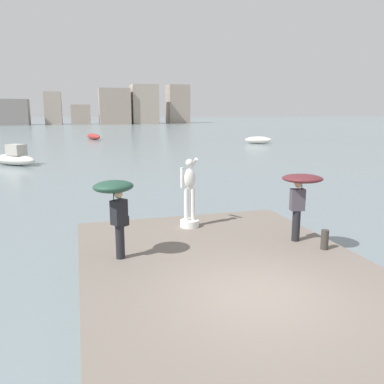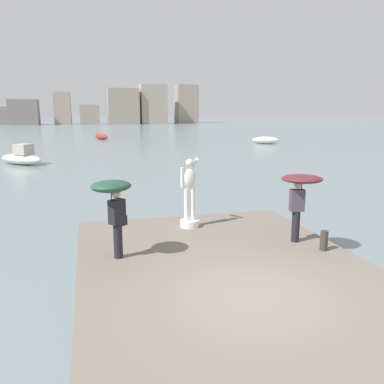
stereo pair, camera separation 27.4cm
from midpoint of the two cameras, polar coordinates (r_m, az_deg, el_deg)
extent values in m
plane|color=slate|center=(47.09, -12.15, 6.42)|extent=(400.00, 400.00, 0.00)
cube|color=#70665B|center=(9.79, 4.30, -11.32)|extent=(6.84, 9.27, 0.40)
cylinder|color=white|center=(12.66, -0.97, -4.46)|extent=(0.60, 0.60, 0.21)
cylinder|color=white|center=(12.48, -1.42, -1.78)|extent=(0.15, 0.15, 1.02)
cylinder|color=white|center=(12.53, -0.54, -1.72)|extent=(0.15, 0.15, 1.02)
ellipsoid|color=white|center=(12.34, -0.99, 1.94)|extent=(0.38, 0.26, 0.61)
sphere|color=white|center=(12.27, -1.00, 4.18)|extent=(0.24, 0.24, 0.24)
cylinder|color=white|center=(12.28, -2.07, 2.06)|extent=(0.10, 0.10, 0.62)
cylinder|color=white|center=(12.59, -0.35, 4.16)|extent=(0.10, 0.59, 0.40)
cylinder|color=black|center=(10.11, -10.95, -6.88)|extent=(0.22, 0.22, 0.88)
cube|color=black|center=(9.90, -11.12, -2.81)|extent=(0.45, 0.42, 0.60)
sphere|color=beige|center=(9.81, -11.22, -0.29)|extent=(0.21, 0.21, 0.21)
cylinder|color=#262626|center=(9.78, -11.86, -1.15)|extent=(0.02, 0.02, 0.52)
ellipsoid|color=#234738|center=(9.72, -11.94, 0.76)|extent=(1.36, 1.36, 0.31)
cube|color=black|center=(10.14, -10.23, -4.08)|extent=(0.20, 0.19, 0.24)
cylinder|color=black|center=(11.57, 13.91, -4.65)|extent=(0.22, 0.22, 0.88)
cube|color=#47424C|center=(11.39, 14.09, -1.07)|extent=(0.42, 0.31, 0.60)
sphere|color=tan|center=(11.30, 14.20, 1.13)|extent=(0.21, 0.21, 0.21)
cylinder|color=#262626|center=(11.41, 14.67, 0.40)|extent=(0.02, 0.02, 0.48)
ellipsoid|color=#5B2328|center=(11.35, 14.75, 1.87)|extent=(1.31, 1.31, 0.25)
cylinder|color=#38332D|center=(11.13, 17.67, -6.47)|extent=(0.20, 0.20, 0.52)
ellipsoid|color=#9E2D28|center=(58.16, -13.96, 7.67)|extent=(2.25, 4.64, 0.81)
ellipsoid|color=silver|center=(32.66, -24.16, 4.22)|extent=(3.85, 3.62, 0.81)
cube|color=#B2ADA3|center=(32.36, -23.93, 5.51)|extent=(1.54, 1.52, 0.79)
ellipsoid|color=silver|center=(49.88, 9.26, 7.30)|extent=(3.43, 2.60, 0.86)
cube|color=gray|center=(125.47, -25.28, 9.78)|extent=(8.84, 4.35, 5.02)
cube|color=gray|center=(121.40, -24.03, 10.32)|extent=(7.68, 5.84, 6.95)
cube|color=#A89989|center=(123.18, -19.19, 11.18)|extent=(4.57, 5.98, 9.11)
cube|color=gray|center=(121.74, -15.60, 10.56)|extent=(5.36, 4.92, 5.57)
cube|color=gray|center=(120.50, -11.02, 11.86)|extent=(8.79, 5.37, 10.18)
cube|color=#A89989|center=(123.52, -6.87, 12.26)|extent=(7.64, 7.41, 11.41)
cube|color=gray|center=(128.75, -2.10, 12.36)|extent=(6.44, 6.44, 11.69)
camera|label=1|loc=(0.14, -90.64, -0.13)|focal=37.53mm
camera|label=2|loc=(0.14, 89.36, 0.13)|focal=37.53mm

